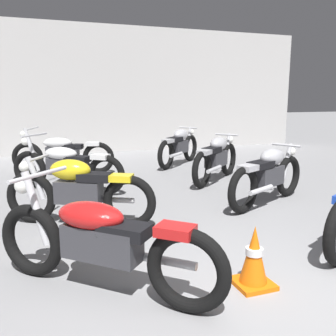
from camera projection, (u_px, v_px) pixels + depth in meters
The scene contains 10 objects.
ground_plane at pixel (300, 307), 2.88m from camera, with size 60.00×60.00×0.00m, color gray.
back_wall at pixel (101, 90), 10.64m from camera, with size 12.79×0.24×3.60m, color #BCBAB7.
motorcycle_left_row_0 at pixel (101, 240), 3.03m from camera, with size 1.66×1.57×0.97m.
motorcycle_left_row_1 at pixel (78, 190), 4.64m from camera, with size 1.78×1.05×0.88m.
motorcycle_left_row_2 at pixel (66, 165), 6.33m from camera, with size 1.79×1.41×0.97m.
motorcycle_left_row_3 at pixel (62, 152), 7.82m from camera, with size 2.08×0.96×0.97m.
motorcycle_right_row_1 at pixel (268, 174), 5.57m from camera, with size 1.83×0.94×0.88m.
motorcycle_right_row_2 at pixel (217, 158), 7.11m from camera, with size 1.58×1.35×0.88m.
motorcycle_right_row_3 at pixel (179, 146), 8.79m from camera, with size 1.53×1.41×0.88m.
traffic_cone at pixel (254, 257), 3.16m from camera, with size 0.32×0.32×0.54m.
Camera 1 is at (-1.86, -2.12, 1.61)m, focal length 39.66 mm.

